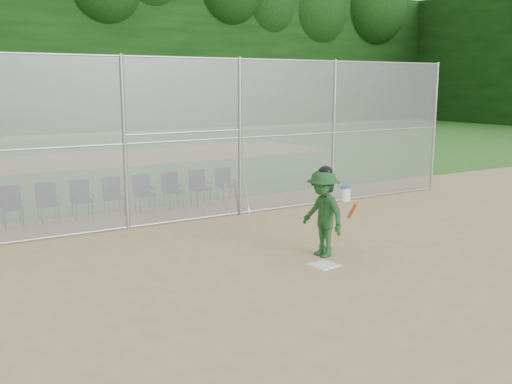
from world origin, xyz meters
TOP-DOWN VIEW (x-y plane):
  - ground at (0.00, 0.00)m, footprint 100.00×100.00m
  - grass_strip at (0.00, 18.00)m, footprint 100.00×100.00m
  - dirt_patch_far at (0.00, 18.00)m, footprint 24.00×24.00m
  - backstop_fence at (0.00, 5.00)m, footprint 16.09×0.09m
  - treeline at (0.00, 20.00)m, footprint 81.00×60.00m
  - home_plate at (0.28, 0.49)m, footprint 0.53×0.53m
  - batter_at_plate at (0.63, 1.00)m, footprint 0.95×1.31m
  - water_cooler at (4.49, 5.02)m, footprint 0.34×0.34m
  - spare_bats at (0.95, 5.10)m, footprint 0.66×0.30m
  - chair_1 at (-4.27, 6.65)m, footprint 0.54×0.52m
  - chair_2 at (-3.45, 6.65)m, footprint 0.54×0.52m
  - chair_3 at (-2.63, 6.65)m, footprint 0.54×0.52m
  - chair_4 at (-1.81, 6.65)m, footprint 0.54×0.52m
  - chair_5 at (-1.00, 6.65)m, footprint 0.54×0.52m
  - chair_6 at (-0.18, 6.65)m, footprint 0.54×0.52m
  - chair_7 at (0.64, 6.65)m, footprint 0.54×0.52m
  - chair_8 at (1.46, 6.65)m, footprint 0.54×0.52m

SIDE VIEW (x-z plane):
  - ground at x=0.00m, z-range 0.00..0.00m
  - grass_strip at x=0.00m, z-range 0.01..0.01m
  - dirt_patch_far at x=0.00m, z-range 0.01..0.01m
  - home_plate at x=0.28m, z-range 0.00..0.02m
  - water_cooler at x=4.49m, z-range 0.00..0.43m
  - spare_bats at x=0.95m, z-range 0.00..0.84m
  - chair_1 at x=-4.27m, z-range 0.00..0.96m
  - chair_2 at x=-3.45m, z-range 0.00..0.96m
  - chair_3 at x=-2.63m, z-range 0.00..0.96m
  - chair_4 at x=-1.81m, z-range 0.00..0.96m
  - chair_5 at x=-1.00m, z-range 0.00..0.96m
  - chair_6 at x=-0.18m, z-range 0.00..0.96m
  - chair_7 at x=0.64m, z-range 0.00..0.96m
  - chair_8 at x=1.46m, z-range 0.00..0.96m
  - batter_at_plate at x=0.63m, z-range -0.03..1.77m
  - backstop_fence at x=0.00m, z-range 0.07..4.07m
  - treeline at x=0.00m, z-range 0.00..11.00m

